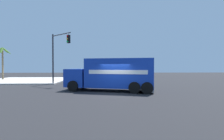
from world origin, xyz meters
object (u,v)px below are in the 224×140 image
at_px(pickup_maroon, 91,78).
at_px(delivery_truck, 113,74).
at_px(palm_tree_far, 3,57).
at_px(traffic_light_secondary, 58,51).

bearing_deg(pickup_maroon, delivery_truck, -157.96).
xyz_separation_m(delivery_truck, pickup_maroon, (6.67, 2.70, -0.84)).
xyz_separation_m(delivery_truck, palm_tree_far, (13.13, 17.94, 2.32)).
distance_m(delivery_truck, traffic_light_secondary, 9.24).
distance_m(delivery_truck, palm_tree_far, 22.35).
distance_m(delivery_truck, pickup_maroon, 7.24).
xyz_separation_m(traffic_light_secondary, palm_tree_far, (7.40, 11.22, -0.39)).
distance_m(traffic_light_secondary, palm_tree_far, 13.45).
bearing_deg(traffic_light_secondary, palm_tree_far, 56.58).
height_order(pickup_maroon, palm_tree_far, palm_tree_far).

